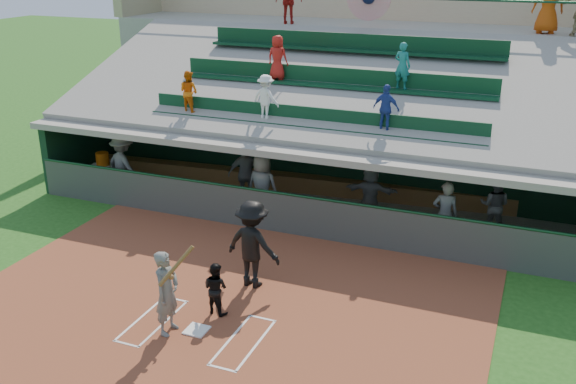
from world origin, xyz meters
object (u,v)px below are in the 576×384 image
at_px(catcher, 216,288).
at_px(batter_at_plate, 167,292).
at_px(home_plate, 197,330).
at_px(white_table, 104,177).
at_px(water_cooler, 102,159).

bearing_deg(catcher, batter_at_plate, 73.74).
distance_m(home_plate, white_table, 9.03).
bearing_deg(water_cooler, batter_at_plate, -45.22).
distance_m(catcher, white_table, 8.56).
distance_m(batter_at_plate, catcher, 1.16).
bearing_deg(water_cooler, home_plate, -42.13).
bearing_deg(batter_at_plate, home_plate, 23.76).
bearing_deg(water_cooler, catcher, -38.16).
relative_size(home_plate, water_cooler, 1.07).
relative_size(catcher, white_table, 1.37).
xyz_separation_m(home_plate, water_cooler, (-6.76, 6.12, 0.92)).
bearing_deg(batter_at_plate, catcher, 62.33).
height_order(batter_at_plate, white_table, batter_at_plate).
bearing_deg(white_table, home_plate, -58.87).
relative_size(home_plate, batter_at_plate, 0.22).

